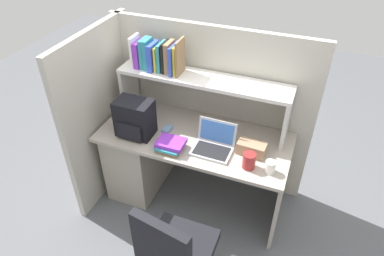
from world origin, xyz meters
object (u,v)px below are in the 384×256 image
at_px(paper_cup, 270,167).
at_px(backpack, 135,119).
at_px(snack_canister, 249,161).
at_px(computer_mouse, 167,129).
at_px(laptop, 214,144).
at_px(tissue_box, 252,148).

bearing_deg(paper_cup, backpack, 177.33).
height_order(paper_cup, snack_canister, snack_canister).
height_order(backpack, computer_mouse, backpack).
height_order(laptop, tissue_box, laptop).
bearing_deg(computer_mouse, tissue_box, 0.83).
height_order(laptop, snack_canister, laptop).
xyz_separation_m(paper_cup, tissue_box, (-0.18, 0.16, 0.00)).
bearing_deg(snack_canister, laptop, 160.85).
xyz_separation_m(tissue_box, snack_canister, (0.02, -0.16, 0.01)).
distance_m(backpack, tissue_box, 0.97).
relative_size(paper_cup, snack_canister, 0.77).
bearing_deg(snack_canister, tissue_box, 96.43).
bearing_deg(backpack, computer_mouse, 30.15).
height_order(backpack, snack_canister, backpack).
distance_m(laptop, computer_mouse, 0.45).
bearing_deg(backpack, snack_canister, -3.48).
relative_size(backpack, paper_cup, 3.23).
bearing_deg(computer_mouse, backpack, -146.88).
distance_m(laptop, snack_canister, 0.33).
height_order(computer_mouse, tissue_box, tissue_box).
bearing_deg(laptop, tissue_box, 11.17).
relative_size(paper_cup, tissue_box, 0.44).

